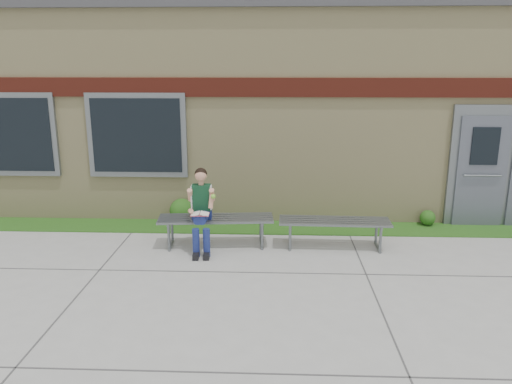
{
  "coord_description": "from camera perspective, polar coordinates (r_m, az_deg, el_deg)",
  "views": [
    {
      "loc": [
        -0.35,
        -6.39,
        3.02
      ],
      "look_at": [
        -0.68,
        1.7,
        0.93
      ],
      "focal_mm": 35.0,
      "sensor_mm": 36.0,
      "label": 1
    }
  ],
  "objects": [
    {
      "name": "shrub_east",
      "position": [
        10.1,
        19.02,
        -2.79
      ],
      "size": [
        0.29,
        0.29,
        0.29
      ],
      "primitive_type": "sphere",
      "color": "#264913",
      "rests_on": "grass_strip"
    },
    {
      "name": "ground",
      "position": [
        7.08,
        5.04,
        -10.88
      ],
      "size": [
        80.0,
        80.0,
        0.0
      ],
      "primitive_type": "plane",
      "color": "#9E9E99",
      "rests_on": "ground"
    },
    {
      "name": "girl",
      "position": [
        8.23,
        -6.27,
        -1.78
      ],
      "size": [
        0.48,
        0.79,
        1.37
      ],
      "rotation": [
        0.0,
        0.0,
        0.06
      ],
      "color": "navy",
      "rests_on": "ground"
    },
    {
      "name": "school_building",
      "position": [
        12.42,
        4.01,
        10.17
      ],
      "size": [
        16.2,
        6.22,
        4.2
      ],
      "color": "beige",
      "rests_on": "ground"
    },
    {
      "name": "bench_left",
      "position": [
        8.5,
        -4.6,
        -3.65
      ],
      "size": [
        1.97,
        0.7,
        0.5
      ],
      "rotation": [
        0.0,
        0.0,
        0.08
      ],
      "color": "slate",
      "rests_on": "ground"
    },
    {
      "name": "shrub_mid",
      "position": [
        9.82,
        -8.49,
        -2.1
      ],
      "size": [
        0.46,
        0.46,
        0.46
      ],
      "primitive_type": "sphere",
      "color": "#264913",
      "rests_on": "grass_strip"
    },
    {
      "name": "bench_right",
      "position": [
        8.5,
        8.94,
        -3.89
      ],
      "size": [
        1.86,
        0.56,
        0.48
      ],
      "rotation": [
        0.0,
        0.0,
        -0.03
      ],
      "color": "slate",
      "rests_on": "ground"
    },
    {
      "name": "grass_strip",
      "position": [
        9.49,
        4.34,
        -4.1
      ],
      "size": [
        16.0,
        0.8,
        0.02
      ],
      "primitive_type": "cube",
      "color": "#264913",
      "rests_on": "ground"
    }
  ]
}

